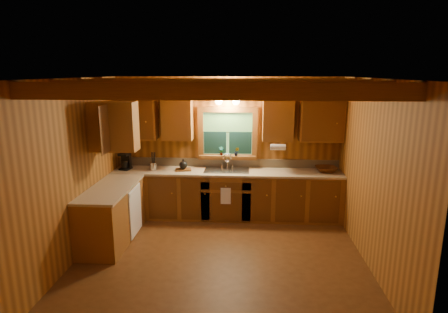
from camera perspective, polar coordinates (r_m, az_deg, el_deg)
room at (r=5.23m, az=-0.56°, el=-2.48°), size 4.20×4.20×4.20m
ceiling_beams at (r=5.05m, az=-0.60°, el=10.65°), size 4.20×2.54×0.18m
base_cabinets at (r=6.76m, az=-3.94°, el=-6.64°), size 4.20×2.22×0.86m
countertop at (r=6.63m, az=-3.88°, el=-2.96°), size 4.20×2.24×0.04m
backsplash at (r=7.13m, az=0.56°, el=-0.96°), size 4.20×0.02×0.16m
dishwasher_panel at (r=6.41m, az=-13.43°, el=-8.09°), size 0.02×0.60×0.80m
upper_cabinets at (r=6.58m, az=-4.58°, el=5.45°), size 4.19×1.77×0.78m
window at (r=7.01m, az=0.56°, el=3.37°), size 1.12×0.08×1.00m
window_sill at (r=7.04m, az=0.54°, el=0.02°), size 1.06×0.14×0.04m
wall_sconce at (r=6.81m, az=0.52°, el=8.48°), size 0.45×0.21×0.17m
paper_towel_roll at (r=6.71m, az=8.27°, el=1.44°), size 0.27×0.11×0.11m
dish_towel at (r=6.67m, az=0.26°, el=-6.07°), size 0.18×0.01×0.30m
sink at (r=6.89m, az=0.43°, el=-2.52°), size 0.82×0.48×0.43m
coffee_maker at (r=7.20m, az=-14.84°, el=-0.67°), size 0.18×0.22×0.31m
utensil_crock at (r=7.01m, az=-10.78°, el=-1.41°), size 0.12×0.12×0.34m
cutting_board at (r=6.94m, az=-6.25°, el=-2.01°), size 0.32×0.26×0.03m
teakettle at (r=6.92m, az=-6.26°, el=-1.30°), size 0.15×0.15×0.19m
wicker_basket at (r=7.02m, az=15.39°, el=-1.92°), size 0.42×0.42×0.10m
potted_plant_left at (r=7.02m, az=-0.43°, el=0.85°), size 0.10×0.07×0.17m
potted_plant_right at (r=6.98m, az=1.94°, el=0.76°), size 0.10×0.08×0.16m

